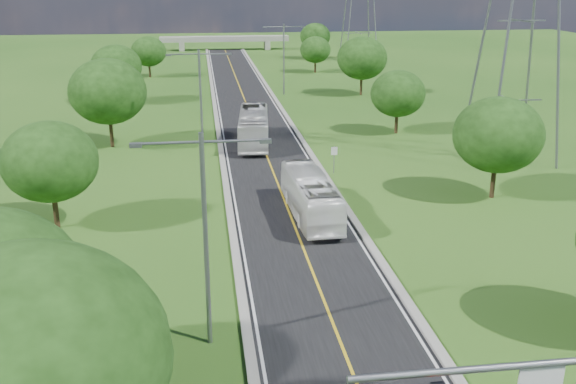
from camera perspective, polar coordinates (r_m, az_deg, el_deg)
The scene contains 22 objects.
ground at distance 76.30m, azimuth -3.12°, elevation 6.27°, with size 260.00×260.00×0.00m, color #244D15.
road at distance 82.15m, azimuth -3.47°, elevation 7.16°, with size 8.00×150.00×0.06m, color black.
curb_left at distance 81.94m, azimuth -6.46°, elevation 7.11°, with size 0.50×150.00×0.22m, color gray.
curb_right at distance 82.55m, azimuth -0.51°, elevation 7.31°, with size 0.50×150.00×0.22m, color gray.
speed_limit_sign at distance 55.43m, azimuth 4.12°, elevation 3.26°, with size 0.55×0.09×2.40m.
overpass at distance 155.07m, azimuth -5.66°, elevation 13.33°, with size 30.00×3.00×3.20m.
streetlight_near_left at distance 28.24m, azimuth -7.40°, elevation -2.78°, with size 5.90×0.25×10.00m.
streetlight_mid_left at distance 60.21m, azimuth -7.78°, elevation 8.60°, with size 5.90×0.25×10.00m.
streetlight_far_right at distance 93.67m, azimuth -0.38°, elevation 12.25°, with size 5.90×0.25×10.00m.
power_tower_near at distance 61.13m, azimuth 20.21°, elevation 15.43°, with size 9.00×6.40×28.00m.
tree_lb at distance 45.02m, azimuth -20.42°, elevation 2.55°, with size 6.30×6.30×7.33m.
tree_lc at distance 65.84m, azimuth -15.73°, elevation 8.59°, with size 7.56×7.56×8.79m.
tree_ld at distance 89.74m, azimuth -15.02°, elevation 10.73°, with size 6.72×6.72×7.82m.
tree_le at distance 113.29m, azimuth -12.30°, elevation 12.11°, with size 5.88×5.88×6.84m.
tree_lf at distance 19.95m, azimuth -21.97°, elevation -13.86°, with size 7.98×7.98×9.28m.
tree_rb at distance 50.71m, azimuth 18.17°, elevation 4.85°, with size 6.72×6.72×7.82m.
tree_rc at distance 70.55m, azimuth 9.75°, elevation 8.61°, with size 5.88×5.88×6.84m.
tree_rd at distance 93.84m, azimuth 6.61°, elevation 11.73°, with size 7.14×7.14×8.30m.
tree_re at distance 116.78m, azimuth 2.45°, elevation 12.53°, with size 5.46×5.46×6.35m.
tree_rf at distance 136.94m, azimuth 2.43°, elevation 13.67°, with size 6.30×6.30×7.33m.
bus_outbound at distance 45.08m, azimuth 2.01°, elevation -0.36°, with size 2.52×10.79×3.00m, color white.
bus_inbound at distance 65.47m, azimuth -3.07°, elevation 5.79°, with size 2.85×12.17×3.39m, color silver.
Camera 1 is at (-5.90, -14.35, 16.11)m, focal length 40.00 mm.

